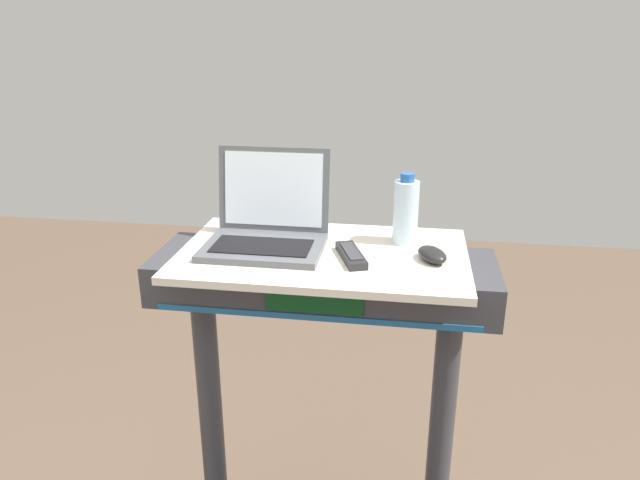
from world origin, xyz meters
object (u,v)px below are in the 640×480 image
Objects in this scene: laptop at (267,227)px; water_bottle at (406,211)px; tv_remote at (351,255)px; computer_mouse at (432,254)px.

laptop reaches higher than water_bottle.
water_bottle is 0.21m from tv_remote.
computer_mouse is 0.16m from water_bottle.
water_bottle is (0.36, 0.08, 0.04)m from laptop.
tv_remote is (-0.20, -0.02, -0.01)m from computer_mouse.
computer_mouse is 0.52× the size of water_bottle.
water_bottle reaches higher than computer_mouse.
laptop is 0.37m from water_bottle.
tv_remote is at bearing -132.70° from water_bottle.
laptop is 1.61× the size of water_bottle.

